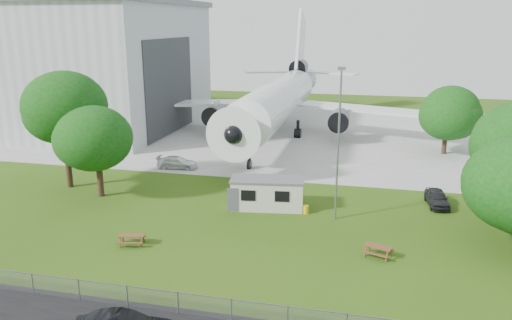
% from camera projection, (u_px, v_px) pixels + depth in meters
% --- Properties ---
extents(ground, '(160.00, 160.00, 0.00)m').
position_uv_depth(ground, '(215.00, 240.00, 36.26)').
color(ground, '#3E6116').
extents(concrete_apron, '(120.00, 46.00, 0.03)m').
position_uv_depth(concrete_apron, '(295.00, 133.00, 71.93)').
color(concrete_apron, '#B7B7B2').
rests_on(concrete_apron, ground).
extents(hangar, '(43.00, 31.00, 18.55)m').
position_uv_depth(hangar, '(48.00, 63.00, 75.94)').
color(hangar, '#B2B7BC').
rests_on(hangar, ground).
extents(airliner, '(46.36, 47.73, 17.69)m').
position_uv_depth(airliner, '(279.00, 98.00, 68.96)').
color(airliner, white).
rests_on(airliner, ground).
extents(site_cabin, '(6.91, 3.56, 2.62)m').
position_uv_depth(site_cabin, '(267.00, 193.00, 42.33)').
color(site_cabin, beige).
rests_on(site_cabin, ground).
extents(picnic_west, '(2.09, 1.87, 0.76)m').
position_uv_depth(picnic_west, '(132.00, 245.00, 35.52)').
color(picnic_west, brown).
rests_on(picnic_west, ground).
extents(picnic_east, '(2.21, 2.03, 0.76)m').
position_uv_depth(picnic_east, '(377.00, 256.00, 33.75)').
color(picnic_east, brown).
rests_on(picnic_east, ground).
extents(fence, '(58.00, 0.04, 1.30)m').
position_uv_depth(fence, '(161.00, 311.00, 27.35)').
color(fence, gray).
rests_on(fence, ground).
extents(lamp_mast, '(0.16, 0.16, 12.00)m').
position_uv_depth(lamp_mast, '(338.00, 147.00, 38.68)').
color(lamp_mast, slate).
rests_on(lamp_mast, ground).
extents(tree_west_big, '(8.35, 8.35, 11.70)m').
position_uv_depth(tree_west_big, '(63.00, 110.00, 46.18)').
color(tree_west_big, '#382619').
rests_on(tree_west_big, ground).
extents(tree_west_small, '(7.15, 7.15, 8.80)m').
position_uv_depth(tree_west_small, '(97.00, 140.00, 44.20)').
color(tree_west_small, '#382619').
rests_on(tree_west_small, ground).
extents(tree_far_apron, '(6.84, 6.84, 8.33)m').
position_uv_depth(tree_far_apron, '(448.00, 114.00, 58.94)').
color(tree_far_apron, '#382619').
rests_on(tree_far_apron, ground).
extents(car_ne_hatch, '(2.04, 4.20, 1.38)m').
position_uv_depth(car_ne_hatch, '(437.00, 198.00, 42.96)').
color(car_ne_hatch, black).
rests_on(car_ne_hatch, ground).
extents(car_ne_sedan, '(3.21, 5.03, 1.56)m').
position_uv_depth(car_ne_sedan, '(484.00, 190.00, 44.69)').
color(car_ne_sedan, '#AEB2B6').
rests_on(car_ne_sedan, ground).
extents(car_apron_van, '(4.57, 2.21, 1.28)m').
position_uv_depth(car_apron_van, '(177.00, 163.00, 54.10)').
color(car_apron_van, white).
rests_on(car_apron_van, ground).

